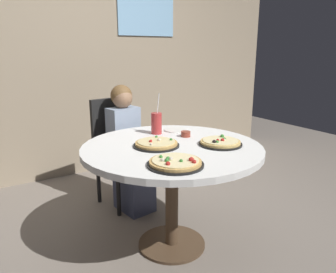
{
  "coord_description": "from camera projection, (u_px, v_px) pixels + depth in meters",
  "views": [
    {
      "loc": [
        -1.13,
        -1.76,
        1.37
      ],
      "look_at": [
        0.0,
        0.05,
        0.8
      ],
      "focal_mm": 35.02,
      "sensor_mm": 36.0,
      "label": 1
    }
  ],
  "objects": [
    {
      "name": "ground_plane",
      "position": [
        172.0,
        244.0,
        2.37
      ],
      "size": [
        8.0,
        8.0,
        0.0
      ],
      "primitive_type": "plane",
      "color": "slate"
    },
    {
      "name": "wall_with_window",
      "position": [
        80.0,
        41.0,
        3.49
      ],
      "size": [
        5.2,
        0.14,
        2.9
      ],
      "color": "gray",
      "rests_on": "ground_plane"
    },
    {
      "name": "dining_table",
      "position": [
        172.0,
        159.0,
        2.2
      ],
      "size": [
        1.2,
        1.2,
        0.75
      ],
      "color": "white",
      "rests_on": "ground_plane"
    },
    {
      "name": "chair_wooden",
      "position": [
        118.0,
        145.0,
        2.95
      ],
      "size": [
        0.45,
        0.45,
        0.95
      ],
      "color": "black",
      "rests_on": "ground_plane"
    },
    {
      "name": "diner_child",
      "position": [
        129.0,
        155.0,
        2.83
      ],
      "size": [
        0.3,
        0.43,
        1.08
      ],
      "color": "#3F4766",
      "rests_on": "ground_plane"
    },
    {
      "name": "pizza_veggie",
      "position": [
        220.0,
        142.0,
        2.19
      ],
      "size": [
        0.29,
        0.29,
        0.05
      ],
      "color": "black",
      "rests_on": "dining_table"
    },
    {
      "name": "pizza_cheese",
      "position": [
        156.0,
        144.0,
        2.16
      ],
      "size": [
        0.3,
        0.3,
        0.05
      ],
      "color": "black",
      "rests_on": "dining_table"
    },
    {
      "name": "pizza_pepperoni",
      "position": [
        175.0,
        163.0,
        1.8
      ],
      "size": [
        0.32,
        0.32,
        0.05
      ],
      "color": "black",
      "rests_on": "dining_table"
    },
    {
      "name": "soda_cup",
      "position": [
        156.0,
        123.0,
        2.46
      ],
      "size": [
        0.08,
        0.08,
        0.31
      ],
      "color": "#B73333",
      "rests_on": "dining_table"
    },
    {
      "name": "sauce_bowl",
      "position": [
        186.0,
        134.0,
        2.39
      ],
      "size": [
        0.07,
        0.07,
        0.04
      ],
      "primitive_type": "cylinder",
      "color": "brown",
      "rests_on": "dining_table"
    },
    {
      "name": "plate_small",
      "position": [
        176.0,
        130.0,
        2.58
      ],
      "size": [
        0.18,
        0.18,
        0.01
      ],
      "primitive_type": "cylinder",
      "color": "white",
      "rests_on": "dining_table"
    }
  ]
}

